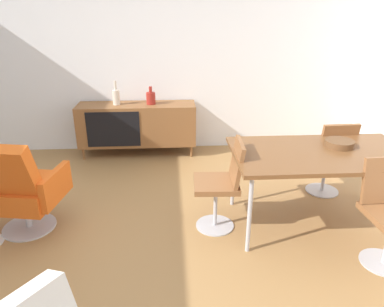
{
  "coord_description": "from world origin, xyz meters",
  "views": [
    {
      "loc": [
        0.4,
        -2.45,
        1.92
      ],
      "look_at": [
        0.57,
        0.27,
        0.81
      ],
      "focal_mm": 33.22,
      "sensor_mm": 36.0,
      "label": 1
    }
  ],
  "objects_px": {
    "dining_chair_near_window": "(223,182)",
    "lounge_chair_red": "(17,187)",
    "vase_sculptural_dark": "(151,98)",
    "sideboard": "(137,124)",
    "wooden_bowl_on_table": "(339,143)",
    "dining_table": "(322,156)",
    "dining_chair_back_right": "(330,155)",
    "vase_cobalt": "(116,97)"
  },
  "relations": [
    {
      "from": "dining_chair_near_window",
      "to": "lounge_chair_red",
      "type": "distance_m",
      "value": 1.83
    },
    {
      "from": "vase_sculptural_dark",
      "to": "dining_chair_near_window",
      "type": "height_order",
      "value": "vase_sculptural_dark"
    },
    {
      "from": "sideboard",
      "to": "wooden_bowl_on_table",
      "type": "distance_m",
      "value": 2.7
    },
    {
      "from": "vase_sculptural_dark",
      "to": "wooden_bowl_on_table",
      "type": "bearing_deg",
      "value": -44.46
    },
    {
      "from": "vase_sculptural_dark",
      "to": "dining_table",
      "type": "bearing_deg",
      "value": -49.63
    },
    {
      "from": "dining_table",
      "to": "dining_chair_back_right",
      "type": "height_order",
      "value": "dining_chair_back_right"
    },
    {
      "from": "vase_sculptural_dark",
      "to": "dining_chair_near_window",
      "type": "relative_size",
      "value": 0.28
    },
    {
      "from": "sideboard",
      "to": "dining_chair_near_window",
      "type": "relative_size",
      "value": 1.87
    },
    {
      "from": "sideboard",
      "to": "dining_chair_back_right",
      "type": "xyz_separation_m",
      "value": [
        2.17,
        -1.33,
        0.03
      ]
    },
    {
      "from": "vase_cobalt",
      "to": "dining_chair_near_window",
      "type": "xyz_separation_m",
      "value": [
        1.18,
        -1.89,
        -0.36
      ]
    },
    {
      "from": "vase_cobalt",
      "to": "dining_chair_back_right",
      "type": "distance_m",
      "value": 2.79
    },
    {
      "from": "wooden_bowl_on_table",
      "to": "lounge_chair_red",
      "type": "bearing_deg",
      "value": -178.04
    },
    {
      "from": "sideboard",
      "to": "vase_cobalt",
      "type": "height_order",
      "value": "vase_cobalt"
    },
    {
      "from": "dining_chair_back_right",
      "to": "dining_chair_near_window",
      "type": "xyz_separation_m",
      "value": [
        -1.24,
        -0.56,
        0.0
      ]
    },
    {
      "from": "vase_sculptural_dark",
      "to": "dining_chair_back_right",
      "type": "height_order",
      "value": "vase_sculptural_dark"
    },
    {
      "from": "vase_cobalt",
      "to": "lounge_chair_red",
      "type": "xyz_separation_m",
      "value": [
        -0.65,
        -1.88,
        -0.36
      ]
    },
    {
      "from": "vase_cobalt",
      "to": "vase_sculptural_dark",
      "type": "height_order",
      "value": "vase_cobalt"
    },
    {
      "from": "dining_chair_back_right",
      "to": "wooden_bowl_on_table",
      "type": "bearing_deg",
      "value": -108.91
    },
    {
      "from": "vase_cobalt",
      "to": "wooden_bowl_on_table",
      "type": "xyz_separation_m",
      "value": [
        2.27,
        -1.78,
        -0.06
      ]
    },
    {
      "from": "sideboard",
      "to": "dining_table",
      "type": "bearing_deg",
      "value": -46.19
    },
    {
      "from": "sideboard",
      "to": "vase_sculptural_dark",
      "type": "relative_size",
      "value": 6.69
    },
    {
      "from": "sideboard",
      "to": "lounge_chair_red",
      "type": "xyz_separation_m",
      "value": [
        -0.9,
        -1.87,
        0.03
      ]
    },
    {
      "from": "dining_table",
      "to": "wooden_bowl_on_table",
      "type": "height_order",
      "value": "wooden_bowl_on_table"
    },
    {
      "from": "wooden_bowl_on_table",
      "to": "vase_sculptural_dark",
      "type": "bearing_deg",
      "value": 135.54
    },
    {
      "from": "dining_chair_near_window",
      "to": "dining_chair_back_right",
      "type": "bearing_deg",
      "value": 24.34
    },
    {
      "from": "dining_table",
      "to": "dining_chair_near_window",
      "type": "distance_m",
      "value": 0.92
    },
    {
      "from": "wooden_bowl_on_table",
      "to": "dining_chair_back_right",
      "type": "distance_m",
      "value": 0.56
    },
    {
      "from": "vase_sculptural_dark",
      "to": "wooden_bowl_on_table",
      "type": "distance_m",
      "value": 2.54
    },
    {
      "from": "dining_table",
      "to": "dining_chair_near_window",
      "type": "height_order",
      "value": "dining_chair_near_window"
    },
    {
      "from": "sideboard",
      "to": "dining_chair_back_right",
      "type": "bearing_deg",
      "value": -31.57
    },
    {
      "from": "wooden_bowl_on_table",
      "to": "lounge_chair_red",
      "type": "height_order",
      "value": "lounge_chair_red"
    },
    {
      "from": "wooden_bowl_on_table",
      "to": "dining_table",
      "type": "bearing_deg",
      "value": -149.98
    },
    {
      "from": "dining_table",
      "to": "wooden_bowl_on_table",
      "type": "distance_m",
      "value": 0.24
    },
    {
      "from": "vase_cobalt",
      "to": "dining_table",
      "type": "xyz_separation_m",
      "value": [
        2.07,
        -1.89,
        -0.13
      ]
    },
    {
      "from": "vase_sculptural_dark",
      "to": "dining_chair_back_right",
      "type": "distance_m",
      "value": 2.4
    },
    {
      "from": "dining_chair_back_right",
      "to": "vase_sculptural_dark",
      "type": "bearing_deg",
      "value": 145.8
    },
    {
      "from": "sideboard",
      "to": "wooden_bowl_on_table",
      "type": "height_order",
      "value": "wooden_bowl_on_table"
    },
    {
      "from": "vase_cobalt",
      "to": "dining_table",
      "type": "relative_size",
      "value": 0.2
    },
    {
      "from": "dining_chair_back_right",
      "to": "dining_chair_near_window",
      "type": "distance_m",
      "value": 1.36
    },
    {
      "from": "wooden_bowl_on_table",
      "to": "dining_chair_back_right",
      "type": "relative_size",
      "value": 0.3
    },
    {
      "from": "sideboard",
      "to": "dining_chair_near_window",
      "type": "xyz_separation_m",
      "value": [
        0.92,
        -1.89,
        0.03
      ]
    },
    {
      "from": "dining_chair_back_right",
      "to": "dining_chair_near_window",
      "type": "bearing_deg",
      "value": -155.66
    }
  ]
}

